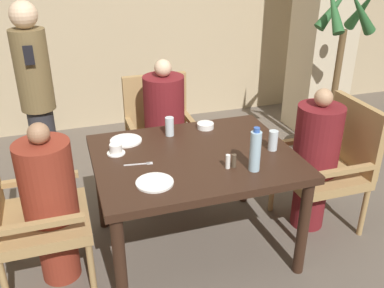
{
  "coord_description": "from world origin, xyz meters",
  "views": [
    {
      "loc": [
        -0.75,
        -2.28,
        1.98
      ],
      "look_at": [
        0.0,
        0.05,
        0.78
      ],
      "focal_mm": 40.0,
      "sensor_mm": 36.0,
      "label": 1
    }
  ],
  "objects_px": {
    "diner_in_left_chair": "(51,203)",
    "bowl_small": "(205,126)",
    "chair_right_side": "(332,161)",
    "diner_in_right_chair": "(315,159)",
    "chair_left_side": "(25,212)",
    "potted_palm": "(332,108)",
    "teacup_with_saucer": "(116,150)",
    "diner_in_far_chair": "(165,128)",
    "standing_host": "(37,96)",
    "chair_far_side": "(161,130)",
    "glass_tall_near": "(170,126)",
    "glass_tall_mid": "(273,140)",
    "water_bottle": "(255,151)",
    "plate_main_left": "(155,183)",
    "plate_main_right": "(126,141)"
  },
  "relations": [
    {
      "from": "teacup_with_saucer",
      "to": "glass_tall_mid",
      "type": "relative_size",
      "value": 0.88
    },
    {
      "from": "standing_host",
      "to": "diner_in_right_chair",
      "type": "bearing_deg",
      "value": -31.42
    },
    {
      "from": "diner_in_left_chair",
      "to": "diner_in_right_chair",
      "type": "height_order",
      "value": "diner_in_right_chair"
    },
    {
      "from": "chair_far_side",
      "to": "water_bottle",
      "type": "bearing_deg",
      "value": -77.26
    },
    {
      "from": "plate_main_right",
      "to": "water_bottle",
      "type": "relative_size",
      "value": 0.78
    },
    {
      "from": "plate_main_right",
      "to": "teacup_with_saucer",
      "type": "distance_m",
      "value": 0.19
    },
    {
      "from": "potted_palm",
      "to": "plate_main_left",
      "type": "xyz_separation_m",
      "value": [
        -1.97,
        -1.16,
        0.22
      ]
    },
    {
      "from": "chair_far_side",
      "to": "plate_main_right",
      "type": "bearing_deg",
      "value": -122.61
    },
    {
      "from": "chair_left_side",
      "to": "potted_palm",
      "type": "relative_size",
      "value": 0.57
    },
    {
      "from": "potted_palm",
      "to": "glass_tall_near",
      "type": "bearing_deg",
      "value": -161.93
    },
    {
      "from": "diner_in_left_chair",
      "to": "teacup_with_saucer",
      "type": "distance_m",
      "value": 0.51
    },
    {
      "from": "diner_in_left_chair",
      "to": "standing_host",
      "type": "bearing_deg",
      "value": 92.01
    },
    {
      "from": "bowl_small",
      "to": "glass_tall_near",
      "type": "xyz_separation_m",
      "value": [
        -0.28,
        -0.04,
        0.05
      ]
    },
    {
      "from": "diner_in_far_chair",
      "to": "teacup_with_saucer",
      "type": "distance_m",
      "value": 0.79
    },
    {
      "from": "chair_left_side",
      "to": "bowl_small",
      "type": "bearing_deg",
      "value": 16.39
    },
    {
      "from": "teacup_with_saucer",
      "to": "glass_tall_mid",
      "type": "distance_m",
      "value": 1.0
    },
    {
      "from": "plate_main_right",
      "to": "glass_tall_near",
      "type": "bearing_deg",
      "value": 1.29
    },
    {
      "from": "potted_palm",
      "to": "diner_in_right_chair",
      "type": "bearing_deg",
      "value": -130.13
    },
    {
      "from": "potted_palm",
      "to": "plate_main_right",
      "type": "distance_m",
      "value": 2.12
    },
    {
      "from": "plate_main_left",
      "to": "chair_far_side",
      "type": "bearing_deg",
      "value": 74.84
    },
    {
      "from": "chair_far_side",
      "to": "water_bottle",
      "type": "distance_m",
      "value": 1.29
    },
    {
      "from": "diner_in_left_chair",
      "to": "water_bottle",
      "type": "xyz_separation_m",
      "value": [
        1.17,
        -0.3,
        0.31
      ]
    },
    {
      "from": "diner_in_right_chair",
      "to": "teacup_with_saucer",
      "type": "distance_m",
      "value": 1.4
    },
    {
      "from": "diner_in_right_chair",
      "to": "plate_main_right",
      "type": "height_order",
      "value": "diner_in_right_chair"
    },
    {
      "from": "glass_tall_mid",
      "to": "diner_in_right_chair",
      "type": "bearing_deg",
      "value": 12.69
    },
    {
      "from": "glass_tall_mid",
      "to": "chair_left_side",
      "type": "bearing_deg",
      "value": 176.68
    },
    {
      "from": "diner_in_far_chair",
      "to": "diner_in_right_chair",
      "type": "relative_size",
      "value": 1.07
    },
    {
      "from": "bowl_small",
      "to": "glass_tall_near",
      "type": "distance_m",
      "value": 0.28
    },
    {
      "from": "diner_in_left_chair",
      "to": "plate_main_right",
      "type": "distance_m",
      "value": 0.64
    },
    {
      "from": "chair_left_side",
      "to": "diner_in_left_chair",
      "type": "xyz_separation_m",
      "value": [
        0.15,
        0.0,
        0.04
      ]
    },
    {
      "from": "diner_in_right_chair",
      "to": "standing_host",
      "type": "xyz_separation_m",
      "value": [
        -1.84,
        1.12,
        0.29
      ]
    },
    {
      "from": "chair_left_side",
      "to": "glass_tall_mid",
      "type": "xyz_separation_m",
      "value": [
        1.55,
        -0.09,
        0.29
      ]
    },
    {
      "from": "standing_host",
      "to": "bowl_small",
      "type": "height_order",
      "value": "standing_host"
    },
    {
      "from": "diner_in_right_chair",
      "to": "chair_left_side",
      "type": "bearing_deg",
      "value": -180.0
    },
    {
      "from": "teacup_with_saucer",
      "to": "bowl_small",
      "type": "distance_m",
      "value": 0.7
    },
    {
      "from": "chair_far_side",
      "to": "glass_tall_near",
      "type": "distance_m",
      "value": 0.66
    },
    {
      "from": "chair_right_side",
      "to": "plate_main_right",
      "type": "bearing_deg",
      "value": 167.32
    },
    {
      "from": "plate_main_left",
      "to": "glass_tall_mid",
      "type": "bearing_deg",
      "value": 12.26
    },
    {
      "from": "diner_in_left_chair",
      "to": "bowl_small",
      "type": "xyz_separation_m",
      "value": [
        1.1,
        0.37,
        0.2
      ]
    },
    {
      "from": "standing_host",
      "to": "chair_far_side",
      "type": "bearing_deg",
      "value": -12.46
    },
    {
      "from": "chair_right_side",
      "to": "diner_in_right_chair",
      "type": "bearing_deg",
      "value": 180.0
    },
    {
      "from": "diner_in_left_chair",
      "to": "bowl_small",
      "type": "distance_m",
      "value": 1.18
    },
    {
      "from": "diner_in_left_chair",
      "to": "diner_in_far_chair",
      "type": "bearing_deg",
      "value": 40.51
    },
    {
      "from": "chair_far_side",
      "to": "bowl_small",
      "type": "height_order",
      "value": "chair_far_side"
    },
    {
      "from": "plate_main_left",
      "to": "standing_host",
      "type": "bearing_deg",
      "value": 113.95
    },
    {
      "from": "chair_left_side",
      "to": "chair_far_side",
      "type": "distance_m",
      "value": 1.39
    },
    {
      "from": "bowl_small",
      "to": "chair_right_side",
      "type": "bearing_deg",
      "value": -23.52
    },
    {
      "from": "standing_host",
      "to": "bowl_small",
      "type": "relative_size",
      "value": 13.0
    },
    {
      "from": "chair_right_side",
      "to": "teacup_with_saucer",
      "type": "distance_m",
      "value": 1.55
    },
    {
      "from": "chair_right_side",
      "to": "potted_palm",
      "type": "height_order",
      "value": "potted_palm"
    }
  ]
}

